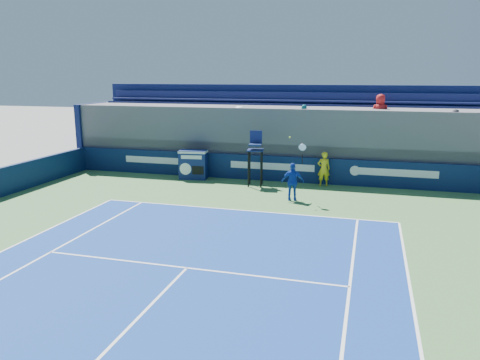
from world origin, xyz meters
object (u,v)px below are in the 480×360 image
(tennis_player, at_px, (293,182))
(ball_person, at_px, (324,169))
(match_clock, at_px, (193,164))
(umpire_chair, at_px, (255,152))

(tennis_player, bearing_deg, ball_person, 72.07)
(match_clock, relative_size, umpire_chair, 0.56)
(ball_person, bearing_deg, tennis_player, 55.35)
(ball_person, bearing_deg, umpire_chair, -2.98)
(match_clock, height_order, umpire_chair, umpire_chair)
(match_clock, bearing_deg, ball_person, 1.47)
(ball_person, bearing_deg, match_clock, -15.25)
(match_clock, height_order, tennis_player, tennis_player)
(ball_person, height_order, umpire_chair, umpire_chair)
(tennis_player, bearing_deg, match_clock, 152.83)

